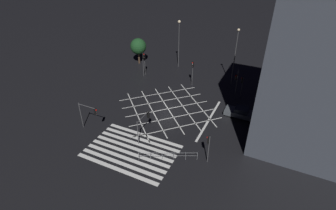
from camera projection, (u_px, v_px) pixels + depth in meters
ground_plane at (168, 109)px, 38.38m from camera, size 200.00×200.00×0.00m
road_markings at (148, 135)px, 33.23m from camera, size 15.64×21.18×0.01m
traffic_light_ne_main at (242, 83)px, 39.96m from camera, size 0.39×0.36×3.43m
traffic_light_ne_cross at (236, 79)px, 39.86m from camera, size 0.36×1.90×4.22m
traffic_light_median_north at (193, 68)px, 42.99m from camera, size 0.36×0.39×4.29m
traffic_light_se_main at (208, 144)px, 27.96m from camera, size 0.39×0.36×3.59m
traffic_light_nw_cross at (144, 60)px, 46.47m from camera, size 0.36×0.39×3.91m
traffic_light_median_south at (144, 121)px, 31.78m from camera, size 0.36×2.86×3.28m
traffic_light_sw_main at (89, 112)px, 32.68m from camera, size 2.85×0.36×3.74m
traffic_light_nw_main at (143, 60)px, 45.74m from camera, size 0.39×0.36×4.43m
street_lamp_east at (179, 34)px, 47.57m from camera, size 0.54×0.54×8.89m
street_lamp_west at (236, 51)px, 41.43m from camera, size 0.42×0.42×9.60m
street_tree_near at (138, 46)px, 50.50m from camera, size 3.08×3.08×5.04m
waiting_car at (241, 113)px, 36.39m from camera, size 4.34×1.79×1.41m
pedestrian_railing at (168, 155)px, 29.22m from camera, size 5.96×2.88×1.05m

